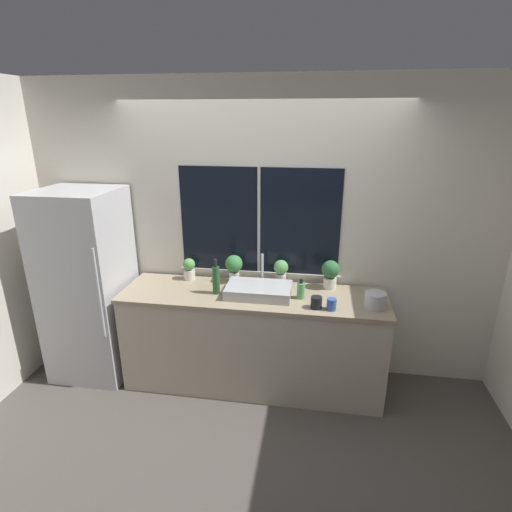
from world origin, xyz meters
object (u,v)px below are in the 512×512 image
object	(u,v)px
potted_plant_center_right	(281,271)
kettle	(375,299)
bottle_tall	(216,279)
mug_black	(316,302)
potted_plant_far_left	(189,269)
potted_plant_far_right	(330,273)
potted_plant_center_left	(234,266)
sink	(259,290)
refrigerator	(88,285)
mug_blue	(332,304)
soap_bottle	(301,290)

from	to	relation	value
potted_plant_center_right	kettle	distance (m)	0.87
potted_plant_center_right	bottle_tall	xyz separation A→B (m)	(-0.53, -0.27, -0.01)
mug_black	kettle	distance (m)	0.48
potted_plant_far_left	potted_plant_far_right	size ratio (longest dim) A/B	0.80
potted_plant_center_left	potted_plant_center_right	bearing A→B (deg)	-0.00
sink	bottle_tall	world-z (taller)	bottle_tall
refrigerator	potted_plant_far_left	world-z (taller)	refrigerator
potted_plant_far_right	bottle_tall	distance (m)	1.01
mug_blue	potted_plant_center_left	bearing A→B (deg)	153.65
soap_bottle	kettle	xyz separation A→B (m)	(0.60, -0.08, -0.01)
refrigerator	potted_plant_center_left	bearing A→B (deg)	10.35
potted_plant_far_right	kettle	world-z (taller)	potted_plant_far_right
bottle_tall	mug_black	size ratio (longest dim) A/B	3.22
soap_bottle	potted_plant_far_left	bearing A→B (deg)	166.31
potted_plant_far_left	bottle_tall	distance (m)	0.43
bottle_tall	mug_blue	xyz separation A→B (m)	(0.98, -0.16, -0.08)
potted_plant_center_left	mug_blue	distance (m)	0.99
potted_plant_far_left	bottle_tall	world-z (taller)	bottle_tall
potted_plant_far_right	mug_black	distance (m)	0.45
potted_plant_center_left	mug_black	bearing A→B (deg)	-29.14
bottle_tall	potted_plant_far_right	bearing A→B (deg)	15.73
potted_plant_center_left	kettle	world-z (taller)	potted_plant_center_left
potted_plant_center_left	potted_plant_far_right	xyz separation A→B (m)	(0.87, 0.00, -0.01)
potted_plant_far_right	soap_bottle	world-z (taller)	potted_plant_far_right
soap_bottle	bottle_tall	xyz separation A→B (m)	(-0.73, -0.02, 0.06)
sink	potted_plant_center_left	bearing A→B (deg)	137.00
potted_plant_far_right	soap_bottle	size ratio (longest dim) A/B	1.47
bottle_tall	refrigerator	bearing A→B (deg)	178.54
soap_bottle	mug_black	size ratio (longest dim) A/B	1.79
potted_plant_center_right	mug_black	distance (m)	0.54
potted_plant_center_left	mug_black	size ratio (longest dim) A/B	2.65
soap_bottle	mug_black	distance (m)	0.21
soap_bottle	bottle_tall	size ratio (longest dim) A/B	0.56
refrigerator	soap_bottle	world-z (taller)	refrigerator
potted_plant_center_left	bottle_tall	bearing A→B (deg)	-110.13
potted_plant_far_left	potted_plant_center_right	distance (m)	0.86
mug_blue	sink	bearing A→B (deg)	163.14
potted_plant_far_left	kettle	bearing A→B (deg)	-11.45
kettle	soap_bottle	bearing A→B (deg)	172.60
refrigerator	potted_plant_far_right	distance (m)	2.23
potted_plant_far_left	mug_black	bearing A→B (deg)	-19.61
mug_black	mug_blue	bearing A→B (deg)	-5.90
refrigerator	potted_plant_center_right	world-z (taller)	refrigerator
potted_plant_center_left	refrigerator	bearing A→B (deg)	-169.65
sink	potted_plant_far_right	size ratio (longest dim) A/B	2.15
potted_plant_center_right	potted_plant_far_right	bearing A→B (deg)	0.00
potted_plant_far_right	kettle	distance (m)	0.49
refrigerator	soap_bottle	xyz separation A→B (m)	(1.96, -0.02, 0.09)
sink	potted_plant_far_left	world-z (taller)	sink
potted_plant_far_right	mug_blue	bearing A→B (deg)	-88.95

